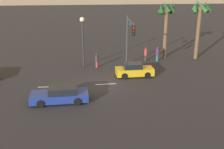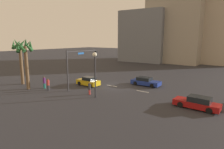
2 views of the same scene
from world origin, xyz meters
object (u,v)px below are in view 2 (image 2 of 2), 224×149
Objects in this scene: car_2 at (145,82)px; traffic_signal at (79,62)px; streetlamp at (95,66)px; pedestrian_2 at (48,84)px; car_0 at (197,103)px; palm_tree_0 at (25,53)px; pedestrian_1 at (44,82)px; palm_tree_1 at (20,51)px; building_0 at (222,26)px; pedestrian_0 at (89,88)px; building_1 at (148,37)px; car_3 at (88,81)px; building_2 at (178,22)px.

car_2 is 11.11m from traffic_signal.
car_2 is 10.59m from streetlamp.
pedestrian_2 is at bearing 50.65° from traffic_signal.
car_0 is 23.77m from palm_tree_0.
car_0 is 11.13m from car_2.
palm_tree_1 is at bearing 4.97° from pedestrian_1.
palm_tree_1 reaches higher than car_2.
car_0 is at bearing 96.38° from building_0.
streetlamp is 3.48× the size of pedestrian_0.
building_1 is at bearing -64.20° from car_2.
streetlamp is 3.29× the size of pedestrian_2.
building_0 reaches higher than car_3.
car_2 is 0.81× the size of streetlamp.
pedestrian_2 is at bearing 64.27° from car_3.
building_2 is (16.10, -41.96, 12.30)m from car_0.
streetlamp reaches higher than pedestrian_2.
car_2 is at bearing -143.00° from car_3.
palm_tree_0 is (5.86, 5.06, 1.32)m from traffic_signal.
car_2 is (9.25, -6.18, -0.01)m from car_0.
building_2 is (3.11, -45.02, 12.06)m from pedestrian_0.
pedestrian_1 is at bearing 91.64° from building_1.
traffic_signal is 43.02m from building_1.
car_2 is 2.83× the size of pedestrian_0.
building_0 is 22.57m from building_1.
pedestrian_1 is (7.83, 1.67, 0.09)m from pedestrian_0.
building_2 is (-6.24, -48.54, 7.55)m from palm_tree_0.
car_3 is at bearing -44.82° from pedestrian_0.
streetlamp reaches higher than car_2.
palm_tree_1 is at bearing 33.84° from car_2.
pedestrian_0 is at bearing 67.98° from car_2.
building_2 is (-4.71, -46.69, 11.96)m from pedestrian_1.
car_0 is 2.85× the size of pedestrian_0.
pedestrian_1 is (4.15, 5.32, 0.31)m from car_3.
traffic_signal is 49.12m from building_0.
pedestrian_2 is at bearing 14.59° from car_0.
traffic_signal is 44.37m from building_2.
traffic_signal is 0.36× the size of building_1.
palm_tree_1 reaches higher than palm_tree_0.
building_2 is (6.85, -35.78, 12.31)m from car_2.
streetlamp is at bearing -164.56° from palm_tree_0.
pedestrian_2 is at bearing 87.68° from building_2.
traffic_signal is (16.48, 1.51, 3.43)m from car_0.
building_1 is (9.08, -39.69, 7.63)m from car_3.
building_2 reaches higher than car_2.
car_2 is 41.01m from building_0.
traffic_signal reaches higher than pedestrian_0.
pedestrian_2 is (7.91, 1.48, -3.18)m from streetlamp.
car_2 is at bearing -102.83° from streetlamp.
palm_tree_1 is (6.84, 0.15, 4.62)m from pedestrian_2.
building_2 is at bearing -86.04° from pedestrian_0.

